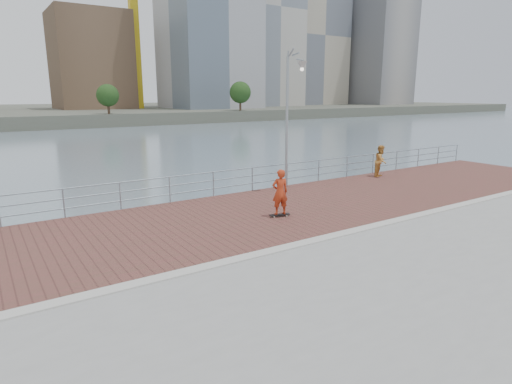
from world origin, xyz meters
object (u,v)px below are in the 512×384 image
guardrail (192,184)px  bystander (381,161)px  skateboarder (280,192)px  street_lamp (293,96)px

guardrail → bystander: size_ratio=22.69×
guardrail → skateboarder: bearing=-69.9°
skateboarder → bystander: bearing=-146.3°
guardrail → street_lamp: 6.03m
bystander → guardrail: bearing=151.5°
street_lamp → bystander: size_ratio=3.57×
guardrail → skateboarder: skateboarder is taller
street_lamp → guardrail: bearing=168.5°
street_lamp → skateboarder: street_lamp is taller
guardrail → street_lamp: size_ratio=6.36×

